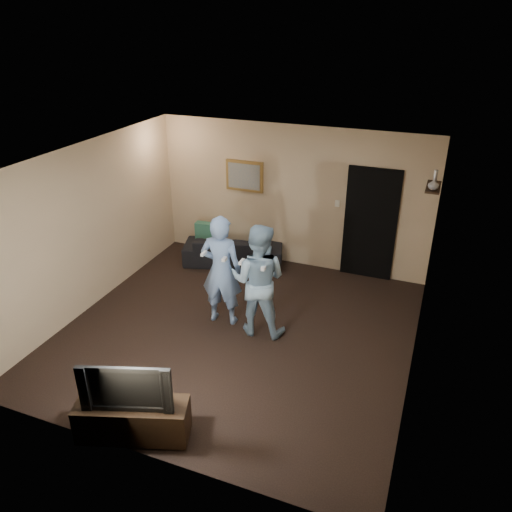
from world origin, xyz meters
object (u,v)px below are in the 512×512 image
at_px(wii_player_left, 221,270).
at_px(sofa, 233,249).
at_px(wii_player_right, 258,280).
at_px(television, 128,384).
at_px(tv_console, 133,419).

bearing_deg(wii_player_left, sofa, 108.94).
bearing_deg(wii_player_right, sofa, 122.84).
bearing_deg(wii_player_right, television, -102.29).
relative_size(sofa, wii_player_right, 1.08).
xyz_separation_m(tv_console, wii_player_left, (-0.07, 2.51, 0.62)).
xyz_separation_m(sofa, tv_console, (0.72, -4.40, -0.02)).
relative_size(tv_console, wii_player_left, 0.71).
xyz_separation_m(wii_player_left, wii_player_right, (0.61, -0.06, -0.01)).
height_order(television, wii_player_right, wii_player_right).
relative_size(tv_console, wii_player_right, 0.72).
relative_size(sofa, wii_player_left, 1.06).
bearing_deg(wii_player_right, wii_player_left, 174.59).
bearing_deg(sofa, television, 83.18).
xyz_separation_m(sofa, wii_player_right, (1.25, -1.94, 0.59)).
bearing_deg(sofa, wii_player_right, 106.74).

